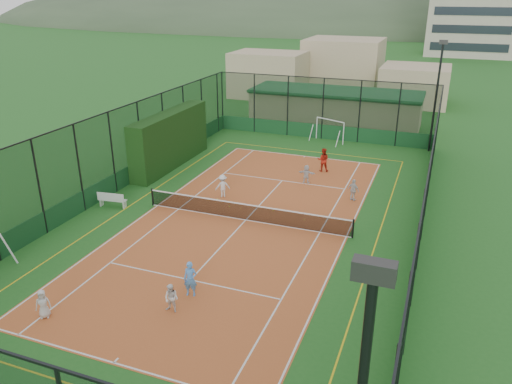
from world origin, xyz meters
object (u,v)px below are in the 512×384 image
clubhouse (335,108)px  child_near_mid (190,279)px  child_near_left (43,304)px  child_near_right (171,298)px  floodlight_ne (436,98)px  child_far_left (223,186)px  child_far_right (353,190)px  coach (323,160)px  white_bench (113,199)px  child_far_back (306,174)px  futsal_goal_far (330,131)px

clubhouse → child_near_mid: (0.56, -29.39, -0.81)m
child_near_left → child_near_right: bearing=-9.5°
floodlight_ne → child_far_left: 18.21m
clubhouse → child_near_mid: clubhouse is taller
floodlight_ne → child_far_right: bearing=-107.3°
coach → child_near_right: bearing=73.1°
child_far_right → floodlight_ne: bearing=-82.2°
child_far_left → clubhouse: bearing=-132.8°
child_near_left → coach: (6.00, 19.82, 0.23)m
child_near_left → coach: 20.71m
white_bench → child_far_left: 6.40m
floodlight_ne → child_far_back: 12.72m
white_bench → child_near_right: child_near_right is taller
futsal_goal_far → child_near_right: (-0.42, -25.04, -0.30)m
child_near_left → child_far_back: 18.15m
clubhouse → coach: clubhouse is taller
child_near_mid → coach: 16.60m
child_near_mid → child_far_back: child_near_mid is taller
child_far_left → child_far_back: 5.72m
clubhouse → coach: 13.03m
floodlight_ne → child_far_left: floodlight_ne is taller
floodlight_ne → child_near_right: floodlight_ne is taller
child_near_left → child_near_right: size_ratio=0.98×
child_near_mid → coach: size_ratio=0.93×
futsal_goal_far → child_near_left: size_ratio=2.40×
floodlight_ne → futsal_goal_far: floodlight_ne is taller
futsal_goal_far → child_far_left: (-3.33, -13.81, -0.20)m
white_bench → child_near_mid: child_near_mid is taller
futsal_goal_far → child_far_right: futsal_goal_far is taller
child_far_back → coach: 2.59m
white_bench → child_far_right: bearing=17.4°
child_far_back → clubhouse: bearing=-84.3°
white_bench → child_far_right: size_ratio=1.26×
child_far_right → clubhouse: bearing=-49.0°
futsal_goal_far → child_far_right: 12.32m
child_near_left → child_far_back: child_far_back is taller
clubhouse → child_near_mid: size_ratio=10.07×
child_far_back → coach: (0.47, 2.54, 0.22)m
white_bench → coach: (9.83, 10.16, 0.36)m
white_bench → coach: size_ratio=1.01×
clubhouse → child_far_back: size_ratio=12.72×
child_near_left → coach: bearing=38.8°
coach → floodlight_ne: bearing=-143.1°
white_bench → child_near_right: 11.21m
floodlight_ne → futsal_goal_far: bearing=-178.5°
floodlight_ne → child_near_mid: (-8.04, -23.99, -3.36)m
white_bench → futsal_goal_far: 19.42m
floodlight_ne → child_near_mid: 25.52m
child_near_mid → white_bench: bearing=128.5°
clubhouse → child_near_right: 30.67m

